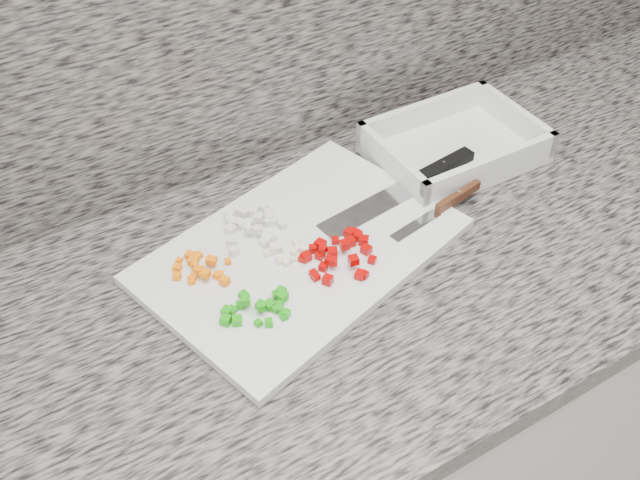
# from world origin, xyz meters

# --- Properties ---
(cabinet) EXTENTS (3.92, 0.62, 0.86)m
(cabinet) POSITION_xyz_m (0.00, 1.44, 0.43)
(cabinet) COLOR silver
(cabinet) RESTS_ON ground
(countertop) EXTENTS (3.96, 0.64, 0.04)m
(countertop) POSITION_xyz_m (0.00, 1.44, 0.88)
(countertop) COLOR #66605A
(countertop) RESTS_ON cabinet
(cutting_board) EXTENTS (0.51, 0.41, 0.01)m
(cutting_board) POSITION_xyz_m (0.01, 1.50, 0.91)
(cutting_board) COLOR silver
(cutting_board) RESTS_ON countertop
(carrot_pile) EXTENTS (0.09, 0.09, 0.02)m
(carrot_pile) POSITION_xyz_m (-0.14, 1.53, 0.92)
(carrot_pile) COLOR orange
(carrot_pile) RESTS_ON cutting_board
(onion_pile) EXTENTS (0.10, 0.12, 0.02)m
(onion_pile) POSITION_xyz_m (-0.04, 1.56, 0.92)
(onion_pile) COLOR silver
(onion_pile) RESTS_ON cutting_board
(green_pepper_pile) EXTENTS (0.10, 0.07, 0.02)m
(green_pepper_pile) POSITION_xyz_m (-0.10, 1.42, 0.92)
(green_pepper_pile) COLOR #1A9B0E
(green_pepper_pile) RESTS_ON cutting_board
(red_pepper_pile) EXTENTS (0.11, 0.10, 0.02)m
(red_pepper_pile) POSITION_xyz_m (0.04, 1.45, 0.92)
(red_pepper_pile) COLOR #A50302
(red_pepper_pile) RESTS_ON cutting_board
(garlic_pile) EXTENTS (0.06, 0.04, 0.01)m
(garlic_pile) POSITION_xyz_m (-0.01, 1.49, 0.92)
(garlic_pile) COLOR #F4E4BD
(garlic_pile) RESTS_ON cutting_board
(chef_knife) EXTENTS (0.31, 0.07, 0.02)m
(chef_knife) POSITION_xyz_m (0.25, 1.53, 0.92)
(chef_knife) COLOR silver
(chef_knife) RESTS_ON cutting_board
(paring_knife) EXTENTS (0.19, 0.05, 0.02)m
(paring_knife) POSITION_xyz_m (0.25, 1.46, 0.92)
(paring_knife) COLOR silver
(paring_knife) RESTS_ON cutting_board
(tray) EXTENTS (0.28, 0.20, 0.06)m
(tray) POSITION_xyz_m (0.35, 1.57, 0.92)
(tray) COLOR silver
(tray) RESTS_ON countertop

